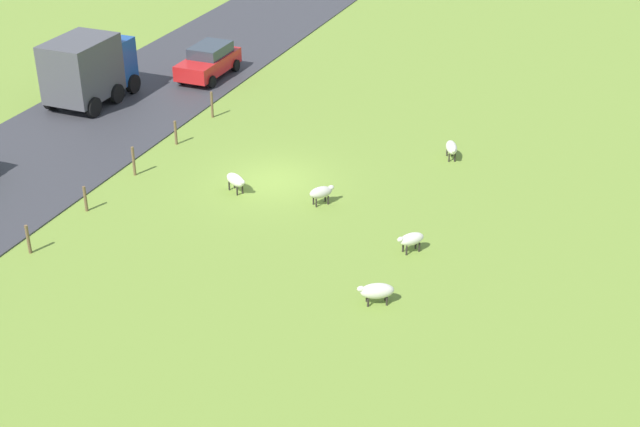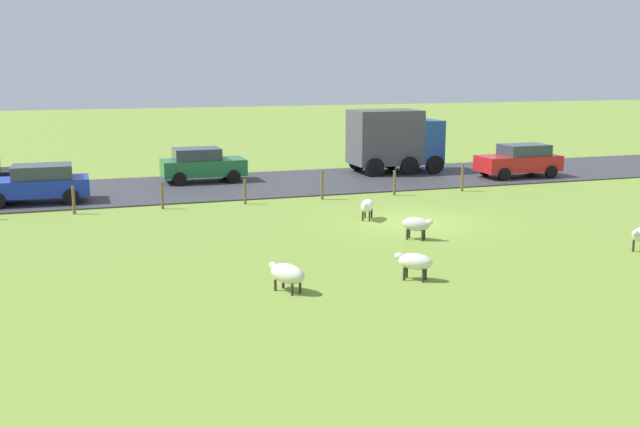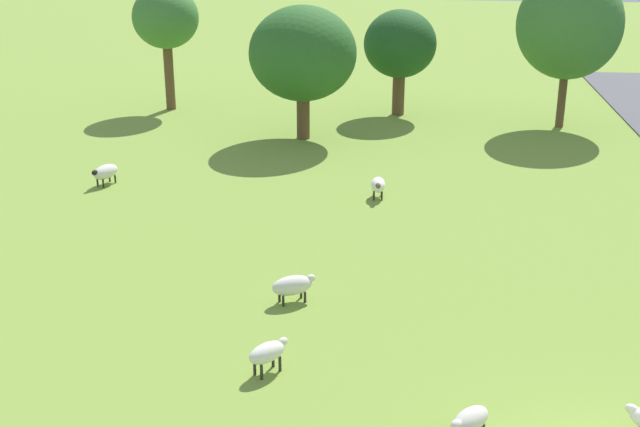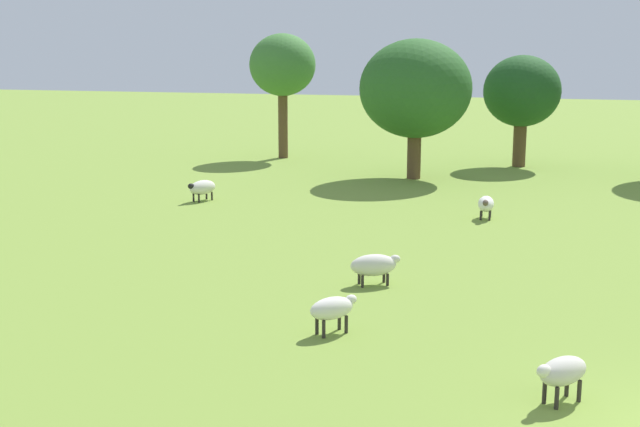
# 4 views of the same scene
# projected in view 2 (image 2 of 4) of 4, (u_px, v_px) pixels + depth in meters

# --- Properties ---
(ground_plane) EXTENTS (160.00, 160.00, 0.00)m
(ground_plane) POSITION_uv_depth(u_px,v_px,m) (415.00, 222.00, 27.70)
(ground_plane) COLOR olive
(road_strip) EXTENTS (8.00, 80.00, 0.06)m
(road_strip) POSITION_uv_depth(u_px,v_px,m) (324.00, 181.00, 37.40)
(road_strip) COLOR #38383D
(road_strip) RESTS_ON ground_plane
(sheep_1) EXTENTS (0.97, 1.02, 0.74)m
(sheep_1) POSITION_uv_depth(u_px,v_px,m) (414.00, 262.00, 20.14)
(sheep_1) COLOR silver
(sheep_1) RESTS_ON ground_plane
(sheep_4) EXTENTS (1.18, 0.94, 0.76)m
(sheep_4) POSITION_uv_depth(u_px,v_px,m) (367.00, 206.00, 28.06)
(sheep_4) COLOR silver
(sheep_4) RESTS_ON ground_plane
(sheep_5) EXTENTS (0.97, 1.01, 0.76)m
(sheep_5) POSITION_uv_depth(u_px,v_px,m) (417.00, 224.00, 24.83)
(sheep_5) COLOR beige
(sheep_5) RESTS_ON ground_plane
(sheep_6) EXTENTS (1.24, 0.99, 0.74)m
(sheep_6) POSITION_uv_depth(u_px,v_px,m) (287.00, 274.00, 19.10)
(sheep_6) COLOR silver
(sheep_6) RESTS_ON ground_plane
(fence_post_0) EXTENTS (0.12, 0.12, 1.29)m
(fence_post_0) POSITION_uv_depth(u_px,v_px,m) (462.00, 177.00, 34.39)
(fence_post_0) COLOR brown
(fence_post_0) RESTS_ON ground_plane
(fence_post_1) EXTENTS (0.12, 0.12, 1.12)m
(fence_post_1) POSITION_uv_depth(u_px,v_px,m) (394.00, 183.00, 33.35)
(fence_post_1) COLOR brown
(fence_post_1) RESTS_ON ground_plane
(fence_post_2) EXTENTS (0.12, 0.12, 1.29)m
(fence_post_2) POSITION_uv_depth(u_px,v_px,m) (322.00, 185.00, 32.28)
(fence_post_2) COLOR brown
(fence_post_2) RESTS_ON ground_plane
(fence_post_3) EXTENTS (0.12, 0.12, 1.05)m
(fence_post_3) POSITION_uv_depth(u_px,v_px,m) (245.00, 192.00, 31.24)
(fence_post_3) COLOR brown
(fence_post_3) RESTS_ON ground_plane
(fence_post_4) EXTENTS (0.12, 0.12, 1.12)m
(fence_post_4) POSITION_uv_depth(u_px,v_px,m) (162.00, 195.00, 30.17)
(fence_post_4) COLOR brown
(fence_post_4) RESTS_ON ground_plane
(fence_post_5) EXTENTS (0.12, 0.12, 1.11)m
(fence_post_5) POSITION_uv_depth(u_px,v_px,m) (74.00, 200.00, 29.11)
(fence_post_5) COLOR brown
(fence_post_5) RESTS_ON ground_plane
(truck_2) EXTENTS (2.75, 4.75, 3.33)m
(truck_2) POSITION_uv_depth(u_px,v_px,m) (394.00, 139.00, 39.98)
(truck_2) COLOR #1E4C99
(truck_2) RESTS_ON road_strip
(car_0) EXTENTS (2.15, 4.05, 1.67)m
(car_0) POSITION_uv_depth(u_px,v_px,m) (202.00, 164.00, 36.84)
(car_0) COLOR #237238
(car_0) RESTS_ON road_strip
(car_1) EXTENTS (2.06, 4.22, 1.67)m
(car_1) POSITION_uv_depth(u_px,v_px,m) (520.00, 160.00, 38.46)
(car_1) COLOR red
(car_1) RESTS_ON road_strip
(car_3) EXTENTS (2.22, 4.34, 1.58)m
(car_3) POSITION_uv_depth(u_px,v_px,m) (37.00, 183.00, 31.22)
(car_3) COLOR #1933B2
(car_3) RESTS_ON road_strip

